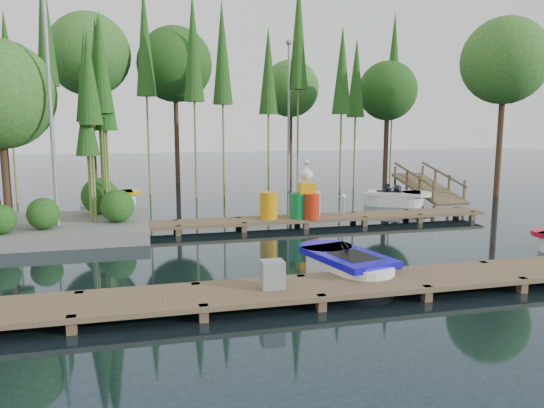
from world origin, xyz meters
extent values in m
plane|color=#1C2D34|center=(0.00, 0.00, 0.00)|extent=(90.00, 90.00, 0.00)
cube|color=brown|center=(0.00, -4.50, 0.25)|extent=(18.00, 1.50, 0.10)
cube|color=brown|center=(-4.30, -5.13, 0.05)|extent=(0.16, 0.16, 0.50)
cube|color=brown|center=(-4.30, -3.87, 0.05)|extent=(0.16, 0.16, 0.50)
cube|color=brown|center=(-2.15, -5.13, 0.05)|extent=(0.16, 0.16, 0.50)
cube|color=brown|center=(-2.15, -3.87, 0.05)|extent=(0.16, 0.16, 0.50)
cube|color=brown|center=(0.00, -5.13, 0.05)|extent=(0.16, 0.16, 0.50)
cube|color=brown|center=(0.00, -3.87, 0.05)|extent=(0.16, 0.16, 0.50)
cube|color=brown|center=(2.15, -5.13, 0.05)|extent=(0.16, 0.16, 0.50)
cube|color=brown|center=(2.15, -3.87, 0.05)|extent=(0.16, 0.16, 0.50)
cube|color=brown|center=(4.30, -5.13, 0.05)|extent=(0.16, 0.16, 0.50)
cube|color=brown|center=(4.30, -3.87, 0.05)|extent=(0.16, 0.16, 0.50)
cube|color=brown|center=(1.00, 2.50, 0.25)|extent=(15.00, 1.20, 0.10)
cube|color=brown|center=(-6.10, 2.02, 0.05)|extent=(0.16, 0.16, 0.50)
cube|color=brown|center=(-6.10, 2.98, 0.05)|extent=(0.16, 0.16, 0.50)
cube|color=brown|center=(-4.07, 2.02, 0.05)|extent=(0.16, 0.16, 0.50)
cube|color=brown|center=(-4.07, 2.98, 0.05)|extent=(0.16, 0.16, 0.50)
cube|color=brown|center=(-2.04, 2.02, 0.05)|extent=(0.16, 0.16, 0.50)
cube|color=brown|center=(-2.04, 2.98, 0.05)|extent=(0.16, 0.16, 0.50)
cube|color=brown|center=(-0.01, 2.02, 0.05)|extent=(0.16, 0.16, 0.50)
cube|color=brown|center=(-0.01, 2.98, 0.05)|extent=(0.16, 0.16, 0.50)
cube|color=brown|center=(2.01, 2.02, 0.05)|extent=(0.16, 0.16, 0.50)
cube|color=brown|center=(2.01, 2.98, 0.05)|extent=(0.16, 0.16, 0.50)
cube|color=brown|center=(4.04, 2.02, 0.05)|extent=(0.16, 0.16, 0.50)
cube|color=brown|center=(4.04, 2.98, 0.05)|extent=(0.16, 0.16, 0.50)
cube|color=brown|center=(6.07, 2.02, 0.05)|extent=(0.16, 0.16, 0.50)
cube|color=brown|center=(6.07, 2.98, 0.05)|extent=(0.16, 0.16, 0.50)
cube|color=brown|center=(8.10, 2.02, 0.05)|extent=(0.16, 0.16, 0.50)
cube|color=brown|center=(8.10, 2.98, 0.05)|extent=(0.16, 0.16, 0.50)
cube|color=slate|center=(-6.00, 3.00, 0.18)|extent=(6.20, 4.20, 0.42)
sphere|color=#23551A|center=(-5.80, 2.00, 0.84)|extent=(0.90, 0.90, 0.90)
sphere|color=#23551A|center=(-4.40, 4.20, 0.99)|extent=(1.20, 1.20, 1.20)
sphere|color=#23551A|center=(-6.80, 1.60, 0.79)|extent=(0.80, 0.80, 0.80)
sphere|color=#23551A|center=(-3.80, 2.60, 0.89)|extent=(1.00, 1.00, 1.00)
cylinder|color=#412A1B|center=(-7.00, 3.40, 2.00)|extent=(0.24, 0.24, 3.60)
sphere|color=#377128|center=(-7.00, 3.40, 4.20)|extent=(3.20, 3.20, 3.20)
cylinder|color=olive|center=(-4.25, 3.56, 2.97)|extent=(0.07, 0.07, 5.93)
cone|color=#23551A|center=(-4.25, 3.56, 5.04)|extent=(0.70, 0.70, 2.97)
cylinder|color=olive|center=(-4.57, 3.40, 2.83)|extent=(0.07, 0.07, 5.66)
cone|color=#23551A|center=(-4.57, 3.40, 4.81)|extent=(0.70, 0.70, 2.83)
cylinder|color=olive|center=(-4.07, 3.59, 2.61)|extent=(0.07, 0.07, 5.22)
cone|color=#23551A|center=(-4.07, 3.59, 4.44)|extent=(0.70, 0.70, 2.61)
cylinder|color=olive|center=(-4.44, 2.78, 2.76)|extent=(0.07, 0.07, 5.53)
cone|color=#23551A|center=(-4.44, 2.78, 4.70)|extent=(0.70, 0.70, 2.76)
cylinder|color=olive|center=(-4.59, 2.90, 2.01)|extent=(0.07, 0.07, 4.01)
cone|color=#23551A|center=(-4.59, 2.90, 3.41)|extent=(0.70, 0.70, 2.01)
cylinder|color=olive|center=(-4.13, 3.45, 3.05)|extent=(0.07, 0.07, 6.11)
cone|color=#23551A|center=(-4.13, 3.45, 5.19)|extent=(0.70, 0.70, 3.05)
cylinder|color=#412A1B|center=(12.74, 6.90, 3.03)|extent=(0.26, 0.26, 6.06)
sphere|color=#377128|center=(12.74, 6.90, 6.06)|extent=(3.81, 3.81, 3.81)
cylinder|color=#412A1B|center=(9.99, 12.65, 2.51)|extent=(0.26, 0.26, 5.02)
sphere|color=#23551A|center=(9.99, 12.65, 5.02)|extent=(3.16, 3.16, 3.16)
cylinder|color=#412A1B|center=(5.74, 16.70, 2.65)|extent=(0.26, 0.26, 5.31)
sphere|color=#377128|center=(5.74, 16.70, 5.31)|extent=(3.34, 3.34, 3.34)
cylinder|color=#412A1B|center=(-1.00, 16.03, 3.23)|extent=(0.26, 0.26, 6.46)
sphere|color=#23551A|center=(-1.00, 16.03, 6.46)|extent=(4.06, 4.06, 4.06)
cylinder|color=#412A1B|center=(-5.41, 16.00, 3.43)|extent=(0.26, 0.26, 6.85)
sphere|color=#377128|center=(-5.41, 16.00, 6.85)|extent=(4.31, 4.31, 4.31)
cylinder|color=olive|center=(-8.16, 10.23, 3.74)|extent=(0.09, 0.09, 7.48)
cone|color=#23551A|center=(-8.16, 10.23, 5.83)|extent=(0.90, 0.90, 4.11)
cylinder|color=olive|center=(-6.71, 10.82, 4.83)|extent=(0.09, 0.09, 9.66)
cone|color=#23551A|center=(-6.71, 10.82, 7.54)|extent=(0.90, 0.90, 5.31)
cylinder|color=olive|center=(-4.68, 11.83, 3.85)|extent=(0.09, 0.09, 7.69)
cone|color=#23551A|center=(-4.68, 11.83, 6.00)|extent=(0.90, 0.90, 4.23)
cylinder|color=olive|center=(-2.63, 11.48, 4.49)|extent=(0.09, 0.09, 8.99)
cone|color=#23551A|center=(-2.63, 11.48, 7.01)|extent=(0.90, 0.90, 4.94)
cylinder|color=olive|center=(-0.63, 9.87, 4.22)|extent=(0.09, 0.09, 8.44)
cone|color=#23551A|center=(-0.63, 9.87, 6.58)|extent=(0.90, 0.90, 4.64)
cylinder|color=olive|center=(0.65, 10.00, 4.11)|extent=(0.09, 0.09, 8.22)
cone|color=#23551A|center=(0.65, 10.00, 6.41)|extent=(0.90, 0.90, 4.52)
cylinder|color=olive|center=(2.96, 10.87, 3.70)|extent=(0.09, 0.09, 7.41)
cone|color=#23551A|center=(2.96, 10.87, 5.78)|extent=(0.90, 0.90, 4.07)
cylinder|color=olive|center=(4.49, 11.10, 4.89)|extent=(0.09, 0.09, 9.77)
cone|color=#23551A|center=(4.49, 11.10, 7.62)|extent=(0.90, 0.90, 5.38)
cylinder|color=olive|center=(6.24, 9.83, 3.70)|extent=(0.09, 0.09, 7.40)
cone|color=#23551A|center=(6.24, 9.83, 5.77)|extent=(0.90, 0.90, 4.07)
cylinder|color=olive|center=(7.63, 11.42, 3.57)|extent=(0.09, 0.09, 7.14)
cone|color=#23551A|center=(7.63, 11.42, 5.57)|extent=(0.90, 0.90, 3.93)
cylinder|color=olive|center=(10.17, 12.43, 4.31)|extent=(0.09, 0.09, 8.61)
cone|color=#23551A|center=(10.17, 12.43, 6.72)|extent=(0.90, 0.90, 4.74)
cylinder|color=gray|center=(-5.50, 2.50, 3.50)|extent=(0.12, 0.12, 7.00)
cylinder|color=gray|center=(4.00, 11.00, 3.50)|extent=(0.12, 0.12, 7.00)
sphere|color=gray|center=(4.00, 11.00, 7.10)|extent=(0.30, 0.30, 0.30)
cube|color=brown|center=(9.00, 6.50, 0.55)|extent=(1.50, 3.94, 0.95)
cube|color=brown|center=(8.30, 4.90, 0.59)|extent=(0.08, 0.08, 0.90)
cube|color=brown|center=(8.30, 6.00, 0.70)|extent=(0.08, 0.08, 0.90)
cube|color=brown|center=(8.30, 7.10, 0.81)|extent=(0.08, 0.08, 0.90)
cube|color=brown|center=(8.30, 8.20, 0.92)|extent=(0.08, 0.08, 0.90)
cube|color=brown|center=(8.30, 6.50, 1.15)|extent=(0.06, 3.54, 0.83)
cube|color=brown|center=(9.70, 4.90, 0.59)|extent=(0.08, 0.08, 0.90)
cube|color=brown|center=(9.70, 6.00, 0.70)|extent=(0.08, 0.08, 0.90)
cube|color=brown|center=(9.70, 7.10, 0.81)|extent=(0.08, 0.08, 0.90)
cube|color=brown|center=(9.70, 8.20, 0.92)|extent=(0.08, 0.08, 0.90)
cube|color=brown|center=(9.70, 6.50, 1.15)|extent=(0.06, 3.54, 0.83)
cube|color=white|center=(1.22, -3.43, 0.20)|extent=(1.47, 1.47, 0.56)
cylinder|color=white|center=(1.07, -2.84, 0.20)|extent=(1.46, 1.46, 0.56)
cylinder|color=white|center=(1.36, -4.02, 0.20)|extent=(1.46, 1.46, 0.56)
cube|color=#0F07B7|center=(1.22, -3.43, 0.50)|extent=(1.70, 2.34, 0.14)
cylinder|color=#0F07B7|center=(1.01, -2.57, 0.50)|extent=(1.49, 1.49, 0.14)
cube|color=black|center=(1.26, -3.63, 0.55)|extent=(0.97, 1.15, 0.06)
torus|color=black|center=(1.18, -3.28, 0.71)|extent=(0.21, 0.31, 0.27)
cube|color=white|center=(-4.39, 8.85, 0.19)|extent=(1.21, 1.20, 0.51)
cylinder|color=white|center=(-3.83, 8.89, 0.19)|extent=(1.20, 1.20, 0.51)
cylinder|color=white|center=(-4.95, 8.81, 0.19)|extent=(1.20, 1.20, 0.51)
cube|color=orange|center=(-4.39, 8.85, 0.47)|extent=(2.03, 1.28, 0.13)
cylinder|color=orange|center=(-3.57, 8.91, 0.47)|extent=(1.22, 1.22, 0.13)
cube|color=black|center=(-4.58, 8.84, 0.51)|extent=(0.97, 0.76, 0.06)
torus|color=black|center=(-4.25, 8.86, 0.65)|extent=(0.27, 0.16, 0.25)
imported|color=#1E1E2D|center=(-4.62, 8.84, 0.74)|extent=(0.43, 0.33, 0.91)
cube|color=white|center=(6.98, 5.71, 0.20)|extent=(1.65, 1.64, 0.55)
cylinder|color=white|center=(7.52, 5.42, 0.20)|extent=(1.64, 1.64, 0.55)
cylinder|color=white|center=(6.45, 6.00, 0.20)|extent=(1.64, 1.64, 0.55)
cube|color=white|center=(6.98, 5.71, 0.50)|extent=(2.43, 2.09, 0.14)
cylinder|color=white|center=(7.76, 5.29, 0.50)|extent=(1.67, 1.67, 0.14)
cube|color=black|center=(6.80, 5.81, 0.55)|extent=(1.23, 1.13, 0.06)
torus|color=black|center=(7.11, 5.64, 0.70)|extent=(0.32, 0.26, 0.27)
imported|color=#1E1E2D|center=(6.76, 5.83, 0.75)|extent=(0.50, 0.46, 0.90)
imported|color=#1E1E2D|center=(7.24, 5.97, 0.69)|extent=(0.39, 0.35, 0.68)
cube|color=gray|center=(-0.76, -4.50, 0.56)|extent=(0.43, 0.37, 0.53)
cylinder|color=orange|center=(0.90, 2.50, 0.74)|extent=(0.58, 0.58, 0.87)
cylinder|color=#0C702F|center=(1.85, 2.31, 0.71)|extent=(0.55, 0.55, 0.82)
cylinder|color=silver|center=(2.40, 2.58, 0.71)|extent=(0.55, 0.55, 0.82)
cylinder|color=#B6260D|center=(2.21, 2.13, 0.71)|extent=(0.55, 0.55, 0.82)
cube|color=orange|center=(2.12, 2.40, 1.28)|extent=(0.50, 0.50, 0.32)
sphere|color=white|center=(2.12, 2.40, 1.71)|extent=(0.40, 0.40, 0.40)
cylinder|color=white|center=(2.12, 2.40, 1.94)|extent=(0.09, 0.09, 0.27)
sphere|color=white|center=(2.12, 2.40, 2.10)|extent=(0.18, 0.18, 0.18)
cone|color=orange|center=(2.12, 2.22, 2.08)|extent=(0.09, 0.27, 0.09)
cube|color=white|center=(2.12, 2.40, 1.71)|extent=(0.50, 0.05, 0.16)
cylinder|color=gray|center=(3.47, 2.50, 0.57)|extent=(0.09, 0.09, 0.54)
sphere|color=white|center=(3.47, 2.50, 0.94)|extent=(0.18, 0.18, 0.18)
cube|color=gray|center=(3.47, 2.50, 0.94)|extent=(0.45, 0.04, 0.04)
cone|color=orange|center=(3.47, 2.39, 0.94)|extent=(0.04, 0.09, 0.04)
camera|label=1|loc=(-3.16, -13.89, 3.44)|focal=35.00mm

